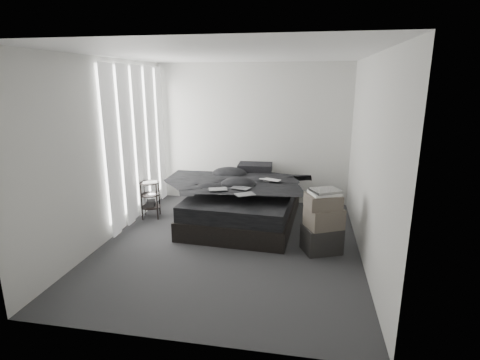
% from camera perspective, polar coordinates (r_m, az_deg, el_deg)
% --- Properties ---
extents(floor, '(3.60, 4.20, 0.01)m').
position_cam_1_polar(floor, '(5.45, -1.53, -9.80)').
color(floor, '#2E2E30').
rests_on(floor, ground).
extents(ceiling, '(3.60, 4.20, 0.01)m').
position_cam_1_polar(ceiling, '(4.96, -1.75, 18.63)').
color(ceiling, white).
rests_on(ceiling, ground).
extents(wall_back, '(3.60, 0.01, 2.60)m').
position_cam_1_polar(wall_back, '(7.08, 1.90, 6.99)').
color(wall_back, silver).
rests_on(wall_back, ground).
extents(wall_front, '(3.60, 0.01, 2.60)m').
position_cam_1_polar(wall_front, '(3.09, -9.73, -3.83)').
color(wall_front, silver).
rests_on(wall_front, ground).
extents(wall_left, '(0.01, 4.20, 2.60)m').
position_cam_1_polar(wall_left, '(5.69, -19.71, 4.15)').
color(wall_left, silver).
rests_on(wall_left, ground).
extents(wall_right, '(0.01, 4.20, 2.60)m').
position_cam_1_polar(wall_right, '(5.00, 19.02, 2.80)').
color(wall_right, silver).
rests_on(wall_right, ground).
extents(window_left, '(0.02, 2.00, 2.30)m').
position_cam_1_polar(window_left, '(6.46, -15.66, 6.11)').
color(window_left, white).
rests_on(window_left, wall_left).
extents(curtain_left, '(0.06, 2.12, 2.48)m').
position_cam_1_polar(curtain_left, '(6.45, -15.21, 5.50)').
color(curtain_left, white).
rests_on(curtain_left, wall_left).
extents(bed, '(1.77, 2.26, 0.29)m').
position_cam_1_polar(bed, '(6.25, 0.57, -5.01)').
color(bed, black).
rests_on(bed, floor).
extents(mattress, '(1.70, 2.19, 0.23)m').
position_cam_1_polar(mattress, '(6.17, 0.57, -2.72)').
color(mattress, black).
rests_on(mattress, bed).
extents(duvet, '(1.70, 1.94, 0.25)m').
position_cam_1_polar(duvet, '(6.05, 0.47, -0.69)').
color(duvet, black).
rests_on(duvet, mattress).
extents(pillow_lower, '(0.68, 0.48, 0.15)m').
position_cam_1_polar(pillow_lower, '(6.91, 1.75, 0.86)').
color(pillow_lower, black).
rests_on(pillow_lower, mattress).
extents(pillow_upper, '(0.63, 0.45, 0.14)m').
position_cam_1_polar(pillow_upper, '(6.85, 2.33, 1.93)').
color(pillow_upper, black).
rests_on(pillow_upper, pillow_lower).
extents(laptop, '(0.40, 0.33, 0.03)m').
position_cam_1_polar(laptop, '(6.04, 4.39, 0.61)').
color(laptop, silver).
rests_on(laptop, duvet).
extents(comic_a, '(0.32, 0.26, 0.01)m').
position_cam_1_polar(comic_a, '(5.59, -3.39, -0.64)').
color(comic_a, black).
rests_on(comic_a, duvet).
extents(comic_b, '(0.31, 0.24, 0.01)m').
position_cam_1_polar(comic_b, '(5.65, 0.13, -0.37)').
color(comic_b, black).
rests_on(comic_b, duvet).
extents(comic_c, '(0.33, 0.29, 0.01)m').
position_cam_1_polar(comic_c, '(5.33, 0.75, -1.27)').
color(comic_c, black).
rests_on(comic_c, duvet).
extents(side_stand, '(0.41, 0.41, 0.62)m').
position_cam_1_polar(side_stand, '(6.56, -13.47, -2.98)').
color(side_stand, black).
rests_on(side_stand, floor).
extents(papers, '(0.29, 0.26, 0.01)m').
position_cam_1_polar(papers, '(6.46, -13.57, -0.34)').
color(papers, white).
rests_on(papers, side_stand).
extents(floor_books, '(0.16, 0.20, 0.12)m').
position_cam_1_polar(floor_books, '(6.48, -8.31, -5.24)').
color(floor_books, black).
rests_on(floor_books, floor).
extents(box_lower, '(0.59, 0.54, 0.36)m').
position_cam_1_polar(box_lower, '(5.30, 12.32, -8.78)').
color(box_lower, black).
rests_on(box_lower, floor).
extents(box_mid, '(0.56, 0.52, 0.27)m').
position_cam_1_polar(box_mid, '(5.18, 12.67, -5.61)').
color(box_mid, '#534A41').
rests_on(box_mid, box_lower).
extents(box_upper, '(0.52, 0.47, 0.19)m').
position_cam_1_polar(box_upper, '(5.11, 12.55, -3.16)').
color(box_upper, '#534A41').
rests_on(box_upper, box_mid).
extents(art_book_white, '(0.45, 0.41, 0.04)m').
position_cam_1_polar(art_book_white, '(5.08, 12.73, -1.94)').
color(art_book_white, silver).
rests_on(art_book_white, box_upper).
extents(art_book_snake, '(0.45, 0.42, 0.03)m').
position_cam_1_polar(art_book_snake, '(5.06, 12.91, -1.59)').
color(art_book_snake, silver).
rests_on(art_book_snake, art_book_white).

